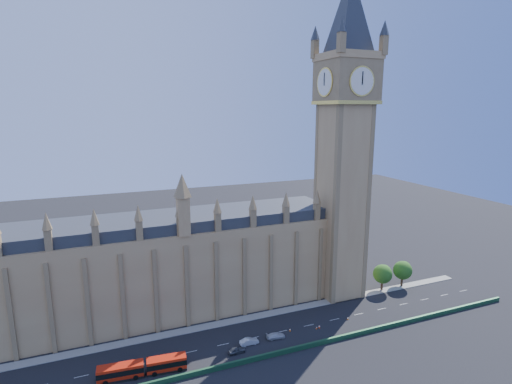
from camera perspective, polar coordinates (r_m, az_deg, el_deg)
name	(u,v)px	position (r m, az deg, el deg)	size (l,w,h in m)	color
ground	(238,341)	(106.25, -2.53, -20.51)	(400.00, 400.00, 0.00)	black
palace_westminster	(123,271)	(115.29, -18.41, -10.69)	(120.00, 20.00, 28.00)	#A67F50
elizabeth_tower	(345,117)	(119.67, 12.60, 10.46)	(20.59, 20.59, 105.00)	#A67F50
bridge_parapet	(251,360)	(98.86, -0.66, -22.82)	(160.00, 0.60, 1.20)	#1E4C2D
kerb_north	(227,322)	(113.95, -4.20, -18.07)	(160.00, 3.00, 0.16)	gray
tree_east_near	(383,273)	(135.20, 17.69, -11.02)	(6.00, 6.00, 8.50)	#382619
tree_east_far	(403,270)	(140.17, 20.27, -10.37)	(6.00, 6.00, 8.50)	#382619
red_bus	(143,368)	(97.73, -15.89, -23.00)	(18.94, 4.48, 3.19)	red
car_grey	(237,350)	(101.73, -2.77, -21.65)	(1.67, 4.14, 1.41)	#474A4F
car_silver	(249,341)	(104.59, -0.99, -20.57)	(1.65, 4.73, 1.56)	#B4B8BC
car_white	(276,336)	(106.97, 2.85, -19.83)	(1.94, 4.78, 1.39)	silver
cone_a	(348,318)	(117.70, 13.00, -17.18)	(0.51, 0.51, 0.67)	black
cone_b	(290,330)	(110.23, 4.87, -19.03)	(0.56, 0.56, 0.72)	black
cone_c	(319,327)	(112.41, 9.02, -18.46)	(0.65, 0.65, 0.79)	black
cone_d	(317,328)	(111.96, 8.65, -18.62)	(0.48, 0.48, 0.65)	black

